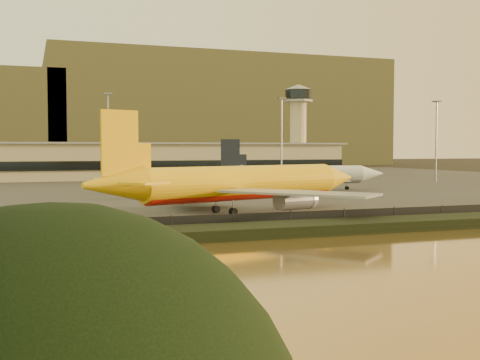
% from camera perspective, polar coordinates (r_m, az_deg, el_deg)
% --- Properties ---
extents(ground, '(900.00, 900.00, 0.00)m').
position_cam_1_polar(ground, '(90.90, 0.28, -3.76)').
color(ground, black).
rests_on(ground, ground).
extents(embankment, '(320.00, 7.00, 1.40)m').
position_cam_1_polar(embankment, '(75.16, 4.67, -4.66)').
color(embankment, black).
rests_on(embankment, ground).
extents(tarmac, '(320.00, 220.00, 0.20)m').
position_cam_1_polar(tarmac, '(182.85, -9.81, -0.37)').
color(tarmac, '#2D2D2D').
rests_on(tarmac, ground).
extents(perimeter_fence, '(300.00, 0.05, 2.20)m').
position_cam_1_polar(perimeter_fence, '(78.72, 3.48, -3.86)').
color(perimeter_fence, black).
rests_on(perimeter_fence, tarmac).
extents(terminal_building, '(202.00, 25.00, 12.60)m').
position_cam_1_polar(terminal_building, '(211.18, -15.11, 1.69)').
color(terminal_building, tan).
rests_on(terminal_building, tarmac).
extents(control_tower, '(11.20, 11.20, 35.50)m').
position_cam_1_polar(control_tower, '(238.45, 5.53, 5.62)').
color(control_tower, tan).
rests_on(control_tower, tarmac).
extents(apron_light_masts, '(152.20, 12.20, 25.40)m').
position_cam_1_polar(apron_light_masts, '(166.39, -3.58, 4.72)').
color(apron_light_masts, slate).
rests_on(apron_light_masts, tarmac).
extents(distant_hills, '(470.00, 160.00, 70.00)m').
position_cam_1_polar(distant_hills, '(425.60, -18.19, 5.64)').
color(distant_hills, brown).
rests_on(distant_hills, ground).
extents(dhl_cargo_jet, '(52.27, 49.87, 15.94)m').
position_cam_1_polar(dhl_cargo_jet, '(97.81, -0.14, -0.36)').
color(dhl_cargo_jet, '#EFB20C').
rests_on(dhl_cargo_jet, tarmac).
extents(white_narrowbody_jet, '(44.55, 42.99, 12.82)m').
position_cam_1_polar(white_narrowbody_jet, '(151.69, 5.64, 0.47)').
color(white_narrowbody_jet, silver).
rests_on(white_narrowbody_jet, tarmac).
extents(gse_vehicle_yellow, '(3.80, 2.30, 1.60)m').
position_cam_1_polar(gse_vehicle_yellow, '(128.14, 3.16, -1.35)').
color(gse_vehicle_yellow, '#EFB20C').
rests_on(gse_vehicle_yellow, tarmac).
extents(gse_vehicle_white, '(4.36, 2.76, 1.82)m').
position_cam_1_polar(gse_vehicle_white, '(127.29, -9.13, -1.36)').
color(gse_vehicle_white, silver).
rests_on(gse_vehicle_white, tarmac).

